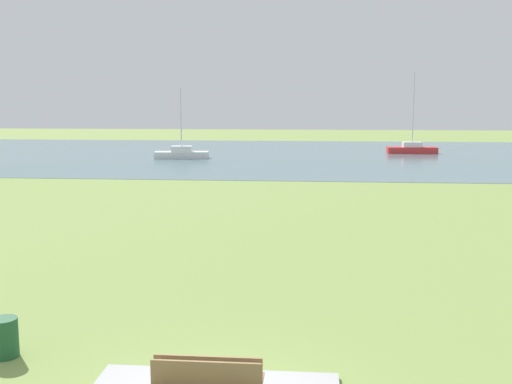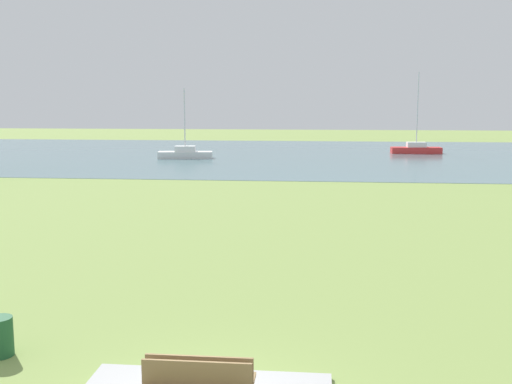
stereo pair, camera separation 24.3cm
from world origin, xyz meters
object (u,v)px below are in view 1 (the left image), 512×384
at_px(sailboat_white, 182,153).
at_px(sailboat_red, 412,149).
at_px(bench_facing_water, 210,382).
at_px(litter_bin, 4,338).

bearing_deg(sailboat_white, sailboat_red, 19.09).
bearing_deg(bench_facing_water, litter_bin, 158.93).
bearing_deg(sailboat_red, bench_facing_water, -102.39).
height_order(bench_facing_water, sailboat_white, sailboat_white).
height_order(bench_facing_water, sailboat_red, sailboat_red).
height_order(litter_bin, sailboat_red, sailboat_red).
bearing_deg(litter_bin, bench_facing_water, -21.07).
relative_size(litter_bin, sailboat_red, 0.10).
bearing_deg(sailboat_red, sailboat_white, -160.91).
distance_m(litter_bin, sailboat_red, 52.91).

